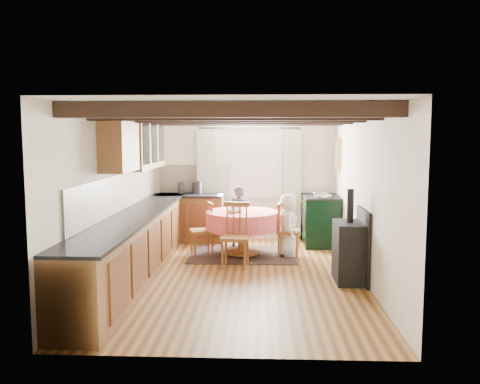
{
  "coord_description": "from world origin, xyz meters",
  "views": [
    {
      "loc": [
        0.34,
        -7.16,
        2.04
      ],
      "look_at": [
        0.0,
        0.8,
        1.15
      ],
      "focal_mm": 37.42,
      "sensor_mm": 36.0,
      "label": 1
    }
  ],
  "objects_px": {
    "dining_table": "(242,233)",
    "child_right": "(288,225)",
    "chair_left": "(202,229)",
    "cast_iron_stove": "(350,236)",
    "aga_range": "(321,220)",
    "chair_right": "(289,230)",
    "child_far": "(239,216)",
    "chair_near": "(235,235)",
    "cup": "(233,208)"
  },
  "relations": [
    {
      "from": "chair_right",
      "to": "cup",
      "type": "xyz_separation_m",
      "value": [
        -0.96,
        0.15,
        0.35
      ]
    },
    {
      "from": "chair_left",
      "to": "aga_range",
      "type": "distance_m",
      "value": 2.35
    },
    {
      "from": "chair_near",
      "to": "child_right",
      "type": "distance_m",
      "value": 1.16
    },
    {
      "from": "chair_left",
      "to": "child_right",
      "type": "relative_size",
      "value": 0.84
    },
    {
      "from": "chair_right",
      "to": "child_right",
      "type": "relative_size",
      "value": 0.86
    },
    {
      "from": "dining_table",
      "to": "child_right",
      "type": "bearing_deg",
      "value": -4.63
    },
    {
      "from": "chair_near",
      "to": "chair_left",
      "type": "relative_size",
      "value": 1.11
    },
    {
      "from": "chair_near",
      "to": "chair_left",
      "type": "distance_m",
      "value": 1.01
    },
    {
      "from": "chair_left",
      "to": "chair_right",
      "type": "relative_size",
      "value": 0.99
    },
    {
      "from": "chair_left",
      "to": "child_right",
      "type": "height_order",
      "value": "child_right"
    },
    {
      "from": "cast_iron_stove",
      "to": "child_far",
      "type": "height_order",
      "value": "cast_iron_stove"
    },
    {
      "from": "chair_left",
      "to": "child_right",
      "type": "distance_m",
      "value": 1.48
    },
    {
      "from": "chair_near",
      "to": "aga_range",
      "type": "bearing_deg",
      "value": 54.51
    },
    {
      "from": "aga_range",
      "to": "child_far",
      "type": "distance_m",
      "value": 1.57
    },
    {
      "from": "cast_iron_stove",
      "to": "chair_near",
      "type": "bearing_deg",
      "value": 156.95
    },
    {
      "from": "dining_table",
      "to": "chair_left",
      "type": "bearing_deg",
      "value": -176.65
    },
    {
      "from": "chair_right",
      "to": "aga_range",
      "type": "relative_size",
      "value": 0.9
    },
    {
      "from": "chair_right",
      "to": "cast_iron_stove",
      "type": "distance_m",
      "value": 1.67
    },
    {
      "from": "chair_near",
      "to": "aga_range",
      "type": "distance_m",
      "value": 2.33
    },
    {
      "from": "aga_range",
      "to": "child_right",
      "type": "relative_size",
      "value": 0.96
    },
    {
      "from": "child_right",
      "to": "child_far",
      "type": "bearing_deg",
      "value": 48.26
    },
    {
      "from": "dining_table",
      "to": "child_right",
      "type": "distance_m",
      "value": 0.8
    },
    {
      "from": "aga_range",
      "to": "cast_iron_stove",
      "type": "distance_m",
      "value": 2.46
    },
    {
      "from": "chair_right",
      "to": "child_right",
      "type": "height_order",
      "value": "child_right"
    },
    {
      "from": "dining_table",
      "to": "child_far",
      "type": "distance_m",
      "value": 0.69
    },
    {
      "from": "dining_table",
      "to": "cup",
      "type": "relative_size",
      "value": 11.41
    },
    {
      "from": "aga_range",
      "to": "chair_near",
      "type": "bearing_deg",
      "value": -131.18
    },
    {
      "from": "chair_near",
      "to": "aga_range",
      "type": "xyz_separation_m",
      "value": [
        1.53,
        1.75,
        -0.03
      ]
    },
    {
      "from": "chair_near",
      "to": "aga_range",
      "type": "relative_size",
      "value": 0.99
    },
    {
      "from": "cast_iron_stove",
      "to": "cup",
      "type": "bearing_deg",
      "value": 136.99
    },
    {
      "from": "dining_table",
      "to": "chair_near",
      "type": "bearing_deg",
      "value": -95.58
    },
    {
      "from": "child_right",
      "to": "cup",
      "type": "bearing_deg",
      "value": 79.55
    },
    {
      "from": "cup",
      "to": "chair_near",
      "type": "bearing_deg",
      "value": -84.37
    },
    {
      "from": "chair_left",
      "to": "chair_right",
      "type": "height_order",
      "value": "chair_right"
    },
    {
      "from": "dining_table",
      "to": "child_far",
      "type": "xyz_separation_m",
      "value": [
        -0.09,
        0.66,
        0.19
      ]
    },
    {
      "from": "cup",
      "to": "chair_left",
      "type": "bearing_deg",
      "value": -167.53
    },
    {
      "from": "cup",
      "to": "child_far",
      "type": "bearing_deg",
      "value": 82.39
    },
    {
      "from": "chair_left",
      "to": "cast_iron_stove",
      "type": "height_order",
      "value": "cast_iron_stove"
    },
    {
      "from": "cup",
      "to": "chair_right",
      "type": "bearing_deg",
      "value": -9.15
    },
    {
      "from": "dining_table",
      "to": "chair_right",
      "type": "distance_m",
      "value": 0.8
    },
    {
      "from": "chair_left",
      "to": "aga_range",
      "type": "relative_size",
      "value": 0.88
    },
    {
      "from": "chair_near",
      "to": "child_far",
      "type": "distance_m",
      "value": 1.5
    },
    {
      "from": "aga_range",
      "to": "child_far",
      "type": "relative_size",
      "value": 0.91
    },
    {
      "from": "aga_range",
      "to": "cup",
      "type": "relative_size",
      "value": 9.37
    },
    {
      "from": "aga_range",
      "to": "child_right",
      "type": "bearing_deg",
      "value": -124.61
    },
    {
      "from": "child_far",
      "to": "cup",
      "type": "bearing_deg",
      "value": 76.32
    },
    {
      "from": "child_far",
      "to": "child_right",
      "type": "bearing_deg",
      "value": 134.35
    },
    {
      "from": "aga_range",
      "to": "chair_left",
      "type": "bearing_deg",
      "value": -156.15
    },
    {
      "from": "aga_range",
      "to": "child_right",
      "type": "height_order",
      "value": "child_right"
    },
    {
      "from": "child_far",
      "to": "chair_near",
      "type": "bearing_deg",
      "value": 84.41
    }
  ]
}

